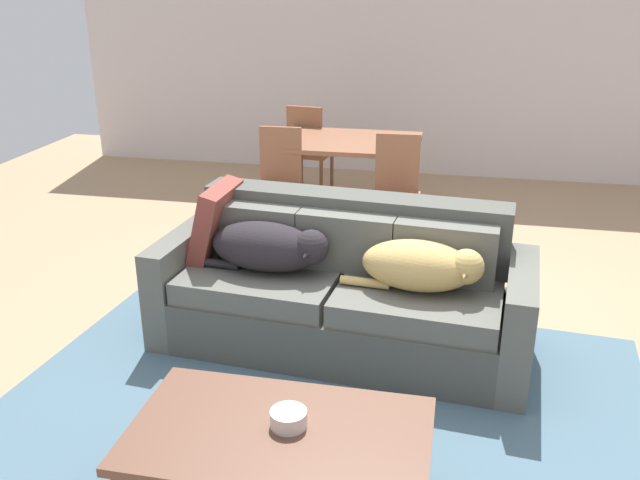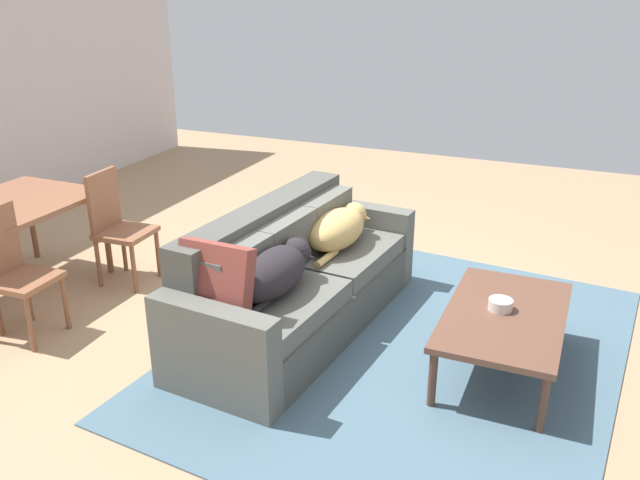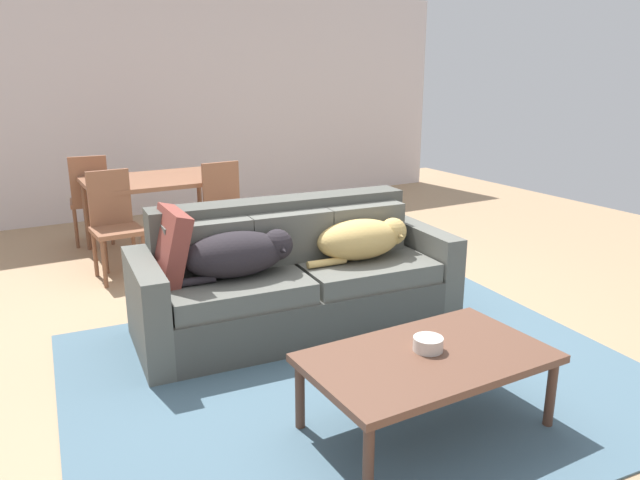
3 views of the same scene
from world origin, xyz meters
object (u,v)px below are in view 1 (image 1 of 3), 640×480
coffee_table (279,439)px  dining_chair_near_left (279,179)px  dog_on_right_cushion (423,266)px  dining_chair_far_left (308,147)px  throw_pillow_by_left_arm (215,222)px  couch (343,291)px  dog_on_left_cushion (271,247)px  bowl_on_coffee_table (289,418)px  dining_table (348,147)px  dining_chair_near_right (396,188)px

coffee_table → dining_chair_near_left: dining_chair_near_left is taller
dog_on_right_cushion → dining_chair_far_left: (-1.33, 3.02, -0.11)m
coffee_table → dining_chair_far_left: dining_chair_far_left is taller
throw_pillow_by_left_arm → coffee_table: 1.81m
couch → coffee_table: couch is taller
dining_chair_far_left → coffee_table: bearing=108.5°
throw_pillow_by_left_arm → couch: bearing=-8.5°
dog_on_left_cushion → bowl_on_coffee_table: size_ratio=5.63×
dining_table → dining_chair_near_right: size_ratio=1.37×
bowl_on_coffee_table → dog_on_left_cushion: bearing=108.2°
coffee_table → couch: bearing=89.6°
throw_pillow_by_left_arm → dining_chair_near_left: 1.61m
dining_table → bowl_on_coffee_table: bearing=-84.2°
couch → coffee_table: 1.46m
bowl_on_coffee_table → dining_chair_far_left: bearing=101.5°
dog_on_right_cushion → bowl_on_coffee_table: dog_on_right_cushion is taller
couch → bowl_on_coffee_table: couch is taller
couch → dog_on_right_cushion: size_ratio=2.87×
dog_on_left_cushion → coffee_table: (0.42, -1.40, -0.25)m
dining_chair_near_left → dining_chair_near_right: 1.00m
couch → dog_on_right_cushion: (0.47, -0.14, 0.27)m
bowl_on_coffee_table → dining_chair_far_left: dining_chair_far_left is taller
dining_table → dining_chair_far_left: 0.80m
dining_chair_near_left → bowl_on_coffee_table: bearing=-76.5°
bowl_on_coffee_table → dining_table: bearing=95.8°
dining_chair_near_left → dog_on_left_cushion: bearing=-78.6°
couch → dining_table: (-0.35, 2.28, 0.32)m
dog_on_right_cushion → dining_chair_near_left: size_ratio=0.85×
dog_on_right_cushion → throw_pillow_by_left_arm: (-1.31, 0.27, 0.07)m
coffee_table → dog_on_left_cushion: bearing=106.6°
dog_on_right_cushion → bowl_on_coffee_table: 1.36m
dining_table → dining_chair_near_right: bearing=-51.0°
dog_on_left_cushion → dining_chair_near_right: 1.81m
throw_pillow_by_left_arm → dining_chair_near_right: bearing=57.4°
dining_chair_near_left → dining_chair_far_left: bearing=87.8°
dining_chair_near_right → dining_chair_far_left: same height
dining_table → coffee_table: bearing=-84.7°
dog_on_left_cushion → dining_chair_far_left: 2.97m
dining_chair_far_left → dog_on_left_cushion: bearing=105.8°
dog_on_right_cushion → couch: bearing=168.0°
throw_pillow_by_left_arm → bowl_on_coffee_table: (0.86, -1.55, -0.24)m
dining_chair_near_left → throw_pillow_by_left_arm: bearing=-91.3°
coffee_table → dining_chair_far_left: (-0.85, 4.34, 0.13)m
dining_chair_near_right → coffee_table: bearing=-95.6°
dog_on_left_cushion → bowl_on_coffee_table: (0.45, -1.36, -0.18)m
dining_chair_near_right → couch: bearing=-97.8°
dining_chair_far_left → couch: bearing=114.1°
throw_pillow_by_left_arm → dining_chair_far_left: 2.76m
bowl_on_coffee_table → dining_chair_far_left: 4.39m
dog_on_left_cushion → dining_chair_near_left: 1.84m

